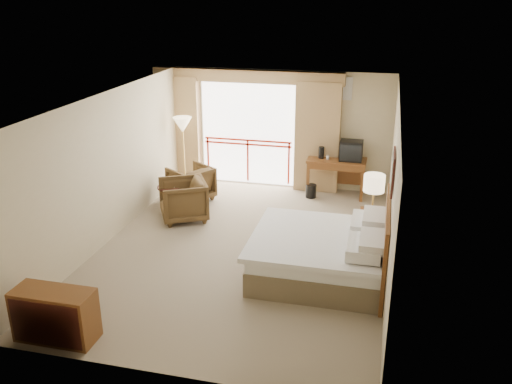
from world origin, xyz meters
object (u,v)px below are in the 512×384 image
(wastebasket, at_px, (311,191))
(side_table, at_px, (170,194))
(tv, at_px, (351,151))
(armchair_far, at_px, (192,199))
(armchair_near, at_px, (184,219))
(floor_lamp, at_px, (183,127))
(bed, at_px, (323,254))
(nightstand, at_px, (371,226))
(dresser, at_px, (55,315))
(desk, at_px, (337,167))
(table_lamp, at_px, (374,184))

(wastebasket, distance_m, side_table, 3.14)
(tv, bearing_deg, armchair_far, -144.47)
(armchair_near, xyz_separation_m, floor_lamp, (-0.62, 1.74, 1.45))
(bed, height_order, floor_lamp, floor_lamp)
(nightstand, relative_size, dresser, 0.54)
(armchair_far, bearing_deg, bed, 84.47)
(floor_lamp, height_order, dresser, floor_lamp)
(desk, height_order, dresser, desk)
(tv, height_order, wastebasket, tv)
(side_table, relative_size, dresser, 0.50)
(armchair_near, distance_m, dresser, 4.20)
(nightstand, height_order, table_lamp, table_lamp)
(table_lamp, relative_size, side_table, 1.26)
(bed, distance_m, floor_lamp, 5.06)
(wastebasket, distance_m, armchair_near, 2.96)
(table_lamp, bearing_deg, bed, -114.77)
(bed, xyz_separation_m, nightstand, (0.70, 1.48, -0.09))
(wastebasket, relative_size, armchair_near, 0.33)
(armchair_near, xyz_separation_m, side_table, (-0.44, 0.35, 0.37))
(nightstand, relative_size, desk, 0.45)
(table_lamp, relative_size, armchair_near, 0.74)
(floor_lamp, bearing_deg, tv, 5.19)
(table_lamp, bearing_deg, floor_lamp, 157.12)
(nightstand, xyz_separation_m, side_table, (-4.15, 0.49, 0.08))
(bed, height_order, desk, bed)
(armchair_far, relative_size, side_table, 1.56)
(table_lamp, distance_m, floor_lamp, 4.72)
(desk, xyz_separation_m, tv, (0.30, -0.06, 0.41))
(bed, bearing_deg, armchair_near, 151.75)
(desk, relative_size, side_table, 2.42)
(bed, relative_size, floor_lamp, 1.26)
(wastebasket, height_order, dresser, dresser)
(tv, height_order, floor_lamp, floor_lamp)
(tv, relative_size, armchair_far, 0.59)
(armchair_near, relative_size, floor_lamp, 0.54)
(table_lamp, xyz_separation_m, desk, (-0.87, 2.24, -0.44))
(wastebasket, xyz_separation_m, side_table, (-2.77, -1.46, 0.22))
(desk, relative_size, tv, 2.63)
(nightstand, bearing_deg, floor_lamp, 152.63)
(bed, height_order, side_table, bed)
(wastebasket, relative_size, side_table, 0.55)
(wastebasket, height_order, floor_lamp, floor_lamp)
(nightstand, relative_size, side_table, 1.08)
(floor_lamp, bearing_deg, bed, -42.75)
(desk, distance_m, tv, 0.51)
(armchair_far, height_order, dresser, dresser)
(bed, relative_size, dresser, 1.98)
(wastebasket, distance_m, dresser, 6.51)
(table_lamp, height_order, tv, tv)
(table_lamp, bearing_deg, tv, 104.72)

